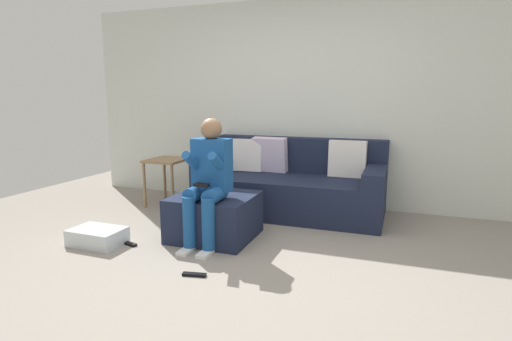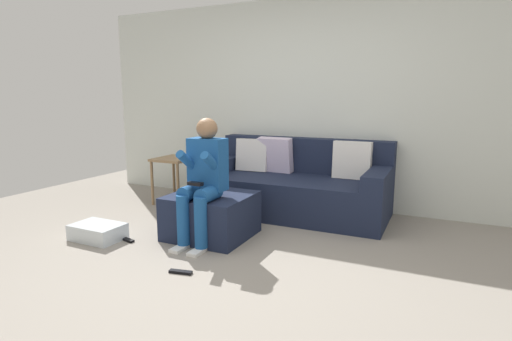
# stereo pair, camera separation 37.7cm
# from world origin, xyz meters

# --- Properties ---
(ground_plane) EXTENTS (7.71, 7.71, 0.00)m
(ground_plane) POSITION_xyz_m (0.00, 0.00, 0.00)
(ground_plane) COLOR gray
(wall_back) EXTENTS (5.93, 0.10, 2.55)m
(wall_back) POSITION_xyz_m (0.00, 2.24, 1.28)
(wall_back) COLOR silver
(wall_back) RESTS_ON ground_plane
(couch_sectional) EXTENTS (2.14, 1.00, 0.87)m
(couch_sectional) POSITION_xyz_m (0.02, 1.77, 0.33)
(couch_sectional) COLOR #192138
(couch_sectional) RESTS_ON ground_plane
(ottoman) EXTENTS (0.76, 0.72, 0.42)m
(ottoman) POSITION_xyz_m (-0.44, 0.62, 0.21)
(ottoman) COLOR #192138
(ottoman) RESTS_ON ground_plane
(person_seated) EXTENTS (0.34, 0.56, 1.17)m
(person_seated) POSITION_xyz_m (-0.41, 0.44, 0.64)
(person_seated) COLOR #194C8C
(person_seated) RESTS_ON ground_plane
(storage_bin) EXTENTS (0.49, 0.34, 0.15)m
(storage_bin) POSITION_xyz_m (-1.39, 0.07, 0.08)
(storage_bin) COLOR silver
(storage_bin) RESTS_ON ground_plane
(side_table) EXTENTS (0.46, 0.52, 0.59)m
(side_table) POSITION_xyz_m (-1.53, 1.54, 0.49)
(side_table) COLOR olive
(side_table) RESTS_ON ground_plane
(remote_near_ottoman) EXTENTS (0.19, 0.08, 0.02)m
(remote_near_ottoman) POSITION_xyz_m (-0.21, -0.23, 0.01)
(remote_near_ottoman) COLOR black
(remote_near_ottoman) RESTS_ON ground_plane
(remote_by_storage_bin) EXTENTS (0.18, 0.08, 0.02)m
(remote_by_storage_bin) POSITION_xyz_m (-1.10, 0.15, 0.01)
(remote_by_storage_bin) COLOR black
(remote_by_storage_bin) RESTS_ON ground_plane
(remote_under_side_table) EXTENTS (0.20, 0.08, 0.02)m
(remote_under_side_table) POSITION_xyz_m (-1.37, 0.27, 0.01)
(remote_under_side_table) COLOR black
(remote_under_side_table) RESTS_ON ground_plane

